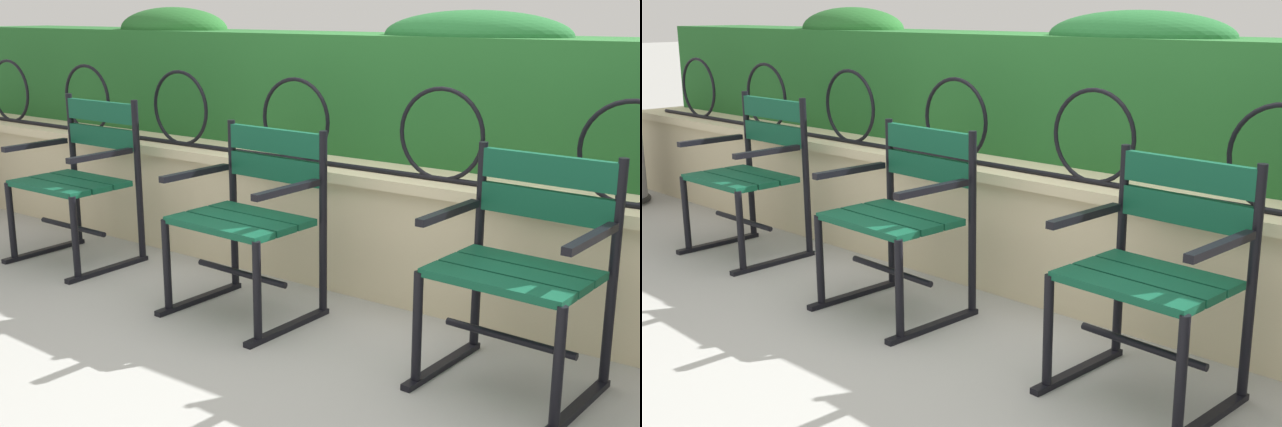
# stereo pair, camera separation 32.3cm
# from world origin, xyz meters

# --- Properties ---
(ground_plane) EXTENTS (60.00, 60.00, 0.00)m
(ground_plane) POSITION_xyz_m (0.00, 0.00, 0.00)
(ground_plane) COLOR #9E9E99
(stone_wall) EXTENTS (7.64, 0.41, 0.60)m
(stone_wall) POSITION_xyz_m (0.00, 0.74, 0.30)
(stone_wall) COLOR beige
(stone_wall) RESTS_ON ground
(iron_arch_fence) EXTENTS (7.10, 0.02, 0.42)m
(iron_arch_fence) POSITION_xyz_m (-0.18, 0.66, 0.79)
(iron_arch_fence) COLOR black
(iron_arch_fence) RESTS_ON stone_wall
(hedge_row) EXTENTS (7.49, 0.57, 0.76)m
(hedge_row) POSITION_xyz_m (-0.01, 1.19, 0.95)
(hedge_row) COLOR #236028
(hedge_row) RESTS_ON stone_wall
(park_chair_leftmost) EXTENTS (0.60, 0.52, 0.88)m
(park_chair_leftmost) POSITION_xyz_m (-1.73, 0.19, 0.47)
(park_chair_leftmost) COLOR #0F4C33
(park_chair_leftmost) RESTS_ON ground
(park_chair_centre_left) EXTENTS (0.62, 0.54, 0.84)m
(park_chair_centre_left) POSITION_xyz_m (-0.46, 0.14, 0.46)
(park_chair_centre_left) COLOR #0F4C33
(park_chair_centre_left) RESTS_ON ground
(park_chair_centre_right) EXTENTS (0.60, 0.55, 0.85)m
(park_chair_centre_right) POSITION_xyz_m (0.81, 0.17, 0.46)
(park_chair_centre_right) COLOR #0F4C33
(park_chair_centre_right) RESTS_ON ground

